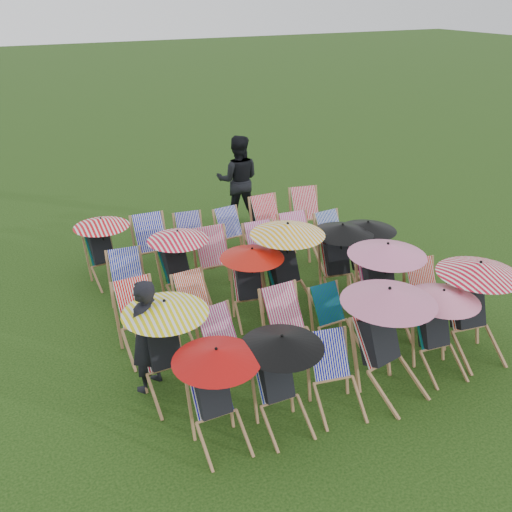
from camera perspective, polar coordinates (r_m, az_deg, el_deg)
name	(u,v)px	position (r m, az deg, el deg)	size (l,w,h in m)	color
ground	(273,315)	(9.21, 1.71, -5.97)	(100.00, 100.00, 0.00)	black
deckchair_0	(218,396)	(6.60, -3.87, -13.77)	(1.00, 1.04, 1.19)	#A9794F
deckchair_1	(282,381)	(6.82, 2.57, -12.35)	(0.99, 1.03, 1.18)	#A9794F
deckchair_2	(336,377)	(7.22, 8.03, -11.90)	(0.73, 0.91, 0.89)	#A9794F
deckchair_3	(389,340)	(7.45, 13.12, -8.17)	(1.20, 1.31, 1.43)	#A9794F
deckchair_4	(440,330)	(8.10, 17.92, -7.03)	(0.98, 1.04, 1.17)	#A9794F
deckchair_5	(475,308)	(8.55, 21.07, -4.85)	(1.16, 1.23, 1.38)	#A9794F
deckchair_6	(167,348)	(7.33, -8.89, -9.03)	(1.09, 1.14, 1.29)	#A9794F
deckchair_7	(228,348)	(7.65, -2.85, -9.18)	(0.71, 0.91, 0.90)	#A9794F
deckchair_8	(293,329)	(7.98, 3.69, -7.27)	(0.67, 0.93, 0.98)	#A9794F
deckchair_9	(336,320)	(8.36, 8.00, -6.39)	(0.58, 0.79, 0.84)	#A9794F
deckchair_10	(384,287)	(8.73, 12.71, -3.01)	(1.17, 1.24, 1.38)	#A9794F
deckchair_11	(429,294)	(9.29, 16.91, -3.66)	(0.72, 0.91, 0.90)	#A9794F
deckchair_12	(143,321)	(8.30, -11.28, -6.38)	(0.67, 0.92, 0.98)	#A9794F
deckchair_13	(198,306)	(8.64, -5.77, -5.04)	(0.63, 0.84, 0.87)	#A9794F
deckchair_14	(251,284)	(8.83, -0.48, -2.79)	(0.99, 1.06, 1.18)	#A9794F
deckchair_15	(288,265)	(9.13, 3.26, -0.92)	(1.20, 1.28, 1.42)	#A9794F
deckchair_16	(340,259)	(9.64, 8.44, -0.31)	(1.04, 1.12, 1.24)	#A9794F
deckchair_17	(368,254)	(10.00, 11.13, 0.24)	(0.99, 1.08, 1.17)	#A9794F
deckchair_18	(129,285)	(9.34, -12.55, -2.81)	(0.71, 0.92, 0.94)	#A9794F
deckchair_19	(180,265)	(9.47, -7.61, -0.89)	(1.01, 1.09, 1.20)	#A9794F
deckchair_20	(217,263)	(9.77, -3.88, -0.67)	(0.72, 0.97, 1.01)	#A9794F
deckchair_21	(266,254)	(10.13, 0.99, 0.19)	(0.70, 0.92, 0.95)	#A9794F
deckchair_22	(301,245)	(10.47, 4.56, 1.11)	(0.72, 0.96, 0.99)	#A9794F
deckchair_23	(337,240)	(10.82, 8.13, 1.56)	(0.67, 0.89, 0.92)	#A9794F
deckchair_24	(104,249)	(10.36, -14.98, 0.68)	(0.97, 1.04, 1.15)	#A9794F
deckchair_25	(155,248)	(10.45, -10.09, 0.81)	(0.71, 0.97, 1.03)	#A9794F
deckchair_26	(193,241)	(10.81, -6.36, 1.54)	(0.69, 0.89, 0.89)	#A9794F
deckchair_27	(235,234)	(11.06, -2.12, 2.21)	(0.66, 0.86, 0.87)	#A9794F
deckchair_28	(272,225)	(11.33, 1.60, 3.14)	(0.66, 0.92, 0.99)	#A9794F
deckchair_29	(309,216)	(11.79, 5.35, 3.98)	(0.83, 1.03, 1.01)	#A9794F
person_left	(145,336)	(7.42, -11.03, -7.86)	(0.57, 0.37, 1.56)	black
person_rear	(238,180)	(12.48, -1.81, 7.60)	(0.95, 0.74, 1.95)	black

